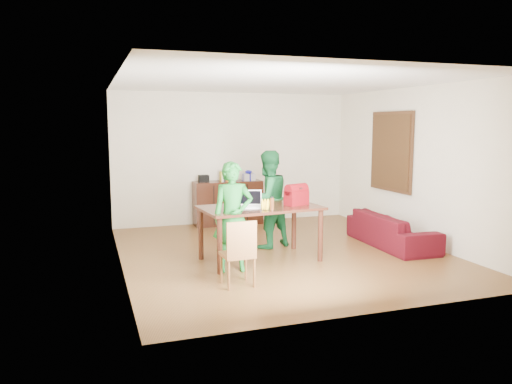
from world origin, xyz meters
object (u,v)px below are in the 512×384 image
object	(u,v)px
table	(260,214)
person_far	(268,199)
laptop	(250,204)
chair	(238,266)
red_bag	(296,197)
sofa	(392,230)
bottle	(272,203)
person_near	(233,217)

from	to	relation	value
table	person_far	world-z (taller)	person_far
person_far	laptop	bearing A→B (deg)	35.57
chair	laptop	world-z (taller)	laptop
red_bag	chair	bearing A→B (deg)	-159.55
table	sofa	xyz separation A→B (m)	(2.43, 0.15, -0.45)
bottle	sofa	world-z (taller)	bottle
table	laptop	distance (m)	0.23
person_far	laptop	xyz separation A→B (m)	(-0.56, -0.78, 0.06)
laptop	bottle	bearing A→B (deg)	-33.14
table	chair	bearing A→B (deg)	-128.03
table	person_near	world-z (taller)	person_near
person_near	person_far	world-z (taller)	person_far
bottle	sofa	bearing A→B (deg)	11.45
table	person_far	distance (m)	0.84
chair	person_far	bearing A→B (deg)	57.27
person_far	table	bearing A→B (deg)	43.67
bottle	red_bag	xyz separation A→B (m)	(0.51, 0.29, 0.03)
chair	person_far	xyz separation A→B (m)	(1.06, 1.78, 0.56)
red_bag	sofa	xyz separation A→B (m)	(1.86, 0.19, -0.68)
person_near	chair	bearing A→B (deg)	-91.91
table	red_bag	size ratio (longest dim) A/B	5.32
person_near	sofa	bearing A→B (deg)	19.39
laptop	bottle	xyz separation A→B (m)	(0.24, -0.29, 0.05)
table	chair	world-z (taller)	chair
laptop	sofa	world-z (taller)	laptop
laptop	sofa	bearing A→B (deg)	21.75
person_near	laptop	xyz separation A→B (m)	(0.37, 0.35, 0.10)
red_bag	sofa	bearing A→B (deg)	-12.71
table	person_far	bearing A→B (deg)	56.89
chair	red_bag	distance (m)	1.74
table	bottle	xyz separation A→B (m)	(0.06, -0.32, 0.21)
laptop	bottle	size ratio (longest dim) A/B	2.09
table	laptop	xyz separation A→B (m)	(-0.17, -0.04, 0.15)
chair	bottle	bearing A→B (deg)	42.36
person_far	chair	bearing A→B (deg)	40.74
chair	sofa	bearing A→B (deg)	19.02
person_near	bottle	bearing A→B (deg)	15.18
person_far	red_bag	bearing A→B (deg)	84.50
person_near	person_far	distance (m)	1.47
sofa	person_far	bearing A→B (deg)	75.72
red_bag	person_near	bearing A→B (deg)	179.01
bottle	red_bag	distance (m)	0.59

